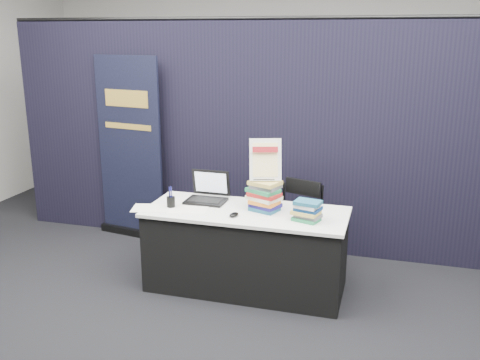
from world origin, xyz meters
name	(u,v)px	position (x,y,z in m)	size (l,w,h in m)	color
floor	(228,316)	(0.00, 0.00, 0.00)	(8.00, 8.00, 0.00)	black
wall_back	(311,71)	(0.00, 4.00, 1.75)	(8.00, 0.02, 3.50)	#ACA8A2
drape_partition	(273,139)	(0.00, 1.60, 1.20)	(6.00, 0.08, 2.40)	black
display_table	(246,249)	(0.00, 0.55, 0.38)	(1.80, 0.75, 0.75)	black
laptop	(207,194)	(-0.43, 0.72, 0.81)	(0.37, 0.29, 0.28)	black
mouse	(234,215)	(-0.06, 0.36, 0.77)	(0.07, 0.11, 0.03)	black
brochure_left	(151,208)	(-0.84, 0.37, 0.75)	(0.34, 0.24, 0.00)	silver
brochure_mid	(184,210)	(-0.54, 0.40, 0.75)	(0.26, 0.19, 0.00)	white
brochure_right	(190,210)	(-0.48, 0.43, 0.75)	(0.30, 0.21, 0.00)	white
pen_cup	(171,202)	(-0.68, 0.45, 0.80)	(0.08, 0.08, 0.10)	black
book_stack_tall	(264,196)	(0.15, 0.59, 0.89)	(0.30, 0.27, 0.27)	navy
book_stack_short	(307,211)	(0.56, 0.44, 0.84)	(0.24, 0.21, 0.18)	#1F7445
info_sign	(265,160)	(0.15, 0.62, 1.21)	(0.30, 0.19, 0.38)	black
pullup_banner	(130,159)	(-1.61, 1.47, 0.91)	(0.87, 0.24, 2.05)	black
stacking_chair	(299,223)	(0.40, 1.07, 0.49)	(0.51, 0.52, 0.89)	black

